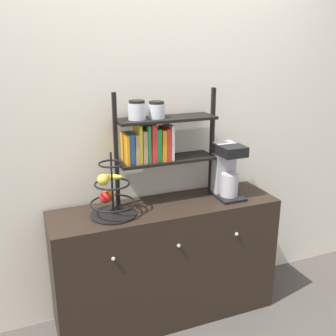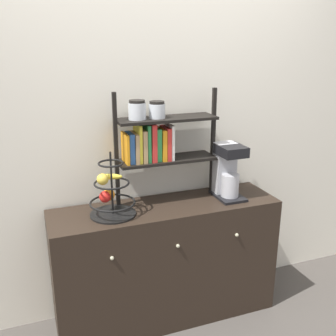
{
  "view_description": "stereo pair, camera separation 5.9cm",
  "coord_description": "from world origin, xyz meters",
  "views": [
    {
      "loc": [
        -0.86,
        -1.98,
        1.84
      ],
      "look_at": [
        0.01,
        0.21,
        1.09
      ],
      "focal_mm": 42.0,
      "sensor_mm": 36.0,
      "label": 1
    },
    {
      "loc": [
        -0.81,
        -2.0,
        1.84
      ],
      "look_at": [
        0.01,
        0.21,
        1.09
      ],
      "focal_mm": 42.0,
      "sensor_mm": 36.0,
      "label": 2
    }
  ],
  "objects": [
    {
      "name": "shelf_hutch",
      "position": [
        -0.04,
        0.32,
        1.26
      ],
      "size": [
        0.69,
        0.2,
        0.73
      ],
      "color": "black",
      "rests_on": "sideboard"
    },
    {
      "name": "sideboard",
      "position": [
        0.0,
        0.21,
        0.42
      ],
      "size": [
        1.5,
        0.43,
        0.83
      ],
      "color": "black",
      "rests_on": "ground_plane"
    },
    {
      "name": "fruit_stand",
      "position": [
        -0.36,
        0.2,
        0.96
      ],
      "size": [
        0.28,
        0.28,
        0.4
      ],
      "color": "black",
      "rests_on": "sideboard"
    },
    {
      "name": "wall_back",
      "position": [
        0.0,
        0.46,
        1.3
      ],
      "size": [
        7.0,
        0.05,
        2.6
      ],
      "primitive_type": "cube",
      "color": "silver",
      "rests_on": "ground_plane"
    },
    {
      "name": "ground_plane",
      "position": [
        0.0,
        0.0,
        0.0
      ],
      "size": [
        12.0,
        12.0,
        0.0
      ],
      "primitive_type": "plane",
      "color": "#47423D"
    },
    {
      "name": "coffee_maker",
      "position": [
        0.45,
        0.22,
        1.02
      ],
      "size": [
        0.17,
        0.25,
        0.37
      ],
      "color": "black",
      "rests_on": "sideboard"
    }
  ]
}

